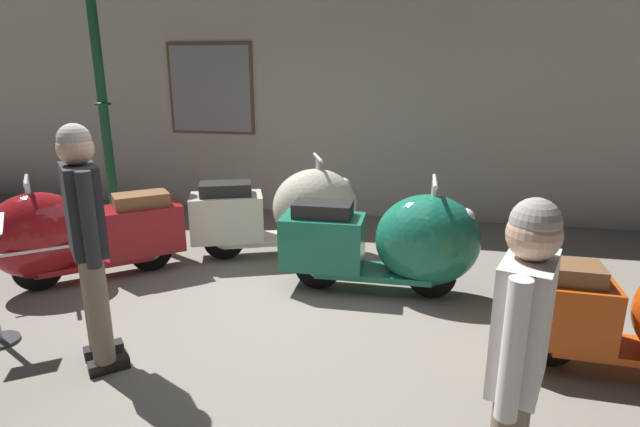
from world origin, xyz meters
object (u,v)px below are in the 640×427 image
Objects in this scene: scooter_1 at (289,211)px; visitor_0 at (519,355)px; scooter_0 at (73,235)px; scooter_2 at (394,242)px; lamppost at (101,90)px; visitor_1 at (87,232)px.

visitor_0 is at bearing -81.12° from scooter_1.
scooter_2 is at bearing 147.01° from scooter_0.
lamppost reaches higher than scooter_2.
scooter_2 is (1.21, -0.79, -0.01)m from scooter_1.
scooter_0 is at bearing -168.41° from scooter_1.
visitor_1 is at bearing -59.02° from lamppost.
lamppost is 1.97× the size of visitor_0.
scooter_0 is 0.88× the size of scooter_1.
scooter_1 is 1.20× the size of visitor_0.
visitor_1 is at bearing -0.30° from visitor_0.
visitor_0 is (3.67, -2.07, 0.42)m from scooter_0.
scooter_2 is 1.15× the size of visitor_0.
scooter_0 is at bearing -11.56° from visitor_0.
visitor_0 is (0.65, -2.45, 0.40)m from scooter_2.
visitor_1 is (1.09, -1.23, 0.49)m from scooter_0.
scooter_0 is 2.16m from scooter_1.
lamppost is (-0.48, 1.39, 1.28)m from scooter_0.
visitor_1 is (-2.58, 0.85, 0.08)m from visitor_0.
scooter_1 is 2.54m from visitor_1.
lamppost is 1.82× the size of visitor_1.
scooter_1 is (1.82, 1.16, 0.02)m from scooter_0.
scooter_0 is at bearing -173.86° from scooter_2.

